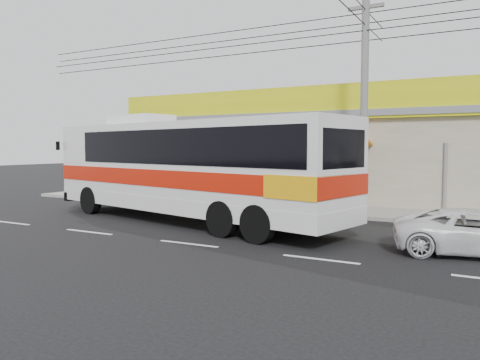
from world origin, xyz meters
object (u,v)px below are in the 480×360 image
at_px(coach_bus, 190,164).
at_px(motorbike_dark, 163,189).
at_px(motorbike_red, 154,191).
at_px(white_car, 479,232).
at_px(utility_pole, 366,25).

relative_size(coach_bus, motorbike_dark, 7.73).
height_order(motorbike_red, white_car, white_car).
distance_m(motorbike_red, white_car, 15.28).
xyz_separation_m(coach_bus, motorbike_red, (-4.87, 3.95, -1.55)).
bearing_deg(motorbike_red, motorbike_dark, 22.90).
height_order(white_car, utility_pole, utility_pole).
distance_m(motorbike_dark, utility_pole, 12.47).
xyz_separation_m(motorbike_dark, utility_pole, (10.42, -0.77, 6.81)).
relative_size(motorbike_dark, utility_pole, 0.05).
bearing_deg(white_car, utility_pole, 29.55).
bearing_deg(motorbike_dark, motorbike_red, -177.97).
distance_m(motorbike_dark, white_car, 15.68).
bearing_deg(motorbike_red, utility_pole, -74.61).
distance_m(coach_bus, utility_pole, 8.59).
relative_size(coach_bus, utility_pole, 0.40).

